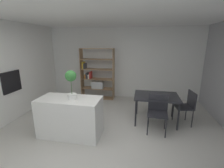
# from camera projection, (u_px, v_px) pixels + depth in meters

# --- Properties ---
(ground_plane) EXTENTS (8.63, 8.63, 0.00)m
(ground_plane) POSITION_uv_depth(u_px,v_px,m) (93.00, 142.00, 3.46)
(ground_plane) COLOR beige
(ceiling_slab) EXTENTS (6.22, 6.29, 0.06)m
(ceiling_slab) POSITION_uv_depth(u_px,v_px,m) (88.00, 8.00, 2.77)
(ceiling_slab) COLOR white
(ceiling_slab) RESTS_ON ground_plane
(back_partition) EXTENTS (6.22, 0.06, 2.64)m
(back_partition) POSITION_uv_depth(u_px,v_px,m) (117.00, 63.00, 6.07)
(back_partition) COLOR silver
(back_partition) RESTS_ON ground_plane
(built_in_oven) EXTENTS (0.06, 0.60, 0.56)m
(built_in_oven) POSITION_uv_depth(u_px,v_px,m) (11.00, 82.00, 4.23)
(built_in_oven) COLOR black
(built_in_oven) RESTS_ON ground_plane
(kitchen_island) EXTENTS (1.39, 0.67, 0.89)m
(kitchen_island) POSITION_uv_depth(u_px,v_px,m) (70.00, 117.00, 3.64)
(kitchen_island) COLOR white
(kitchen_island) RESTS_ON ground_plane
(potted_plant_on_island) EXTENTS (0.24, 0.24, 0.64)m
(potted_plant_on_island) POSITION_uv_depth(u_px,v_px,m) (71.00, 81.00, 3.39)
(potted_plant_on_island) COLOR white
(potted_plant_on_island) RESTS_ON kitchen_island
(open_bookshelf) EXTENTS (1.25, 0.32, 1.88)m
(open_bookshelf) POSITION_uv_depth(u_px,v_px,m) (96.00, 77.00, 5.98)
(open_bookshelf) COLOR #997551
(open_bookshelf) RESTS_ON ground_plane
(dining_table) EXTENTS (1.14, 0.87, 0.74)m
(dining_table) POSITION_uv_depth(u_px,v_px,m) (156.00, 98.00, 4.20)
(dining_table) COLOR #232328
(dining_table) RESTS_ON ground_plane
(dining_chair_near) EXTENTS (0.49, 0.49, 0.89)m
(dining_chair_near) POSITION_uv_depth(u_px,v_px,m) (158.00, 110.00, 3.79)
(dining_chair_near) COLOR #232328
(dining_chair_near) RESTS_ON ground_plane
(dining_chair_window_side) EXTENTS (0.47, 0.51, 0.89)m
(dining_chair_window_side) POSITION_uv_depth(u_px,v_px,m) (187.00, 104.00, 4.10)
(dining_chair_window_side) COLOR #232328
(dining_chair_window_side) RESTS_ON ground_plane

